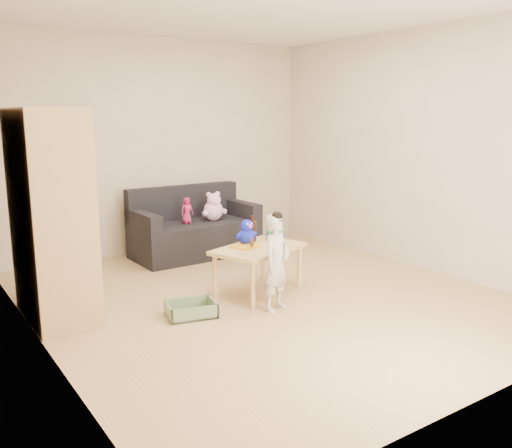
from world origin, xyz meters
TOP-DOWN VIEW (x-y plane):
  - room at (0.00, 0.00)m, footprint 4.50×4.50m
  - wardrobe at (-1.75, 0.59)m, footprint 0.48×0.96m
  - sofa at (0.18, 1.74)m, footprint 1.49×0.77m
  - play_table at (0.00, 0.13)m, footprint 1.00×0.80m
  - storage_bin at (-0.82, -0.04)m, footprint 0.47×0.39m
  - toddler at (-0.13, -0.33)m, footprint 0.36×0.30m
  - pink_bear at (0.40, 1.69)m, footprint 0.29×0.25m
  - doll at (0.05, 1.69)m, footprint 0.16×0.11m
  - ring_stacker at (0.30, 0.28)m, footprint 0.20×0.20m
  - brown_bottle at (0.09, 0.38)m, footprint 0.09×0.09m
  - blue_plush at (-0.04, 0.29)m, footprint 0.26×0.24m
  - wooden_figure at (-0.10, 0.10)m, footprint 0.05×0.05m
  - yellow_book at (-0.11, 0.20)m, footprint 0.27×0.27m

SIDE VIEW (x-z plane):
  - storage_bin at x=-0.82m, z-range 0.00..0.12m
  - sofa at x=0.18m, z-range 0.00..0.42m
  - play_table at x=0.00m, z-range 0.00..0.46m
  - toddler at x=-0.13m, z-range 0.00..0.83m
  - yellow_book at x=-0.11m, z-range 0.46..0.47m
  - wooden_figure at x=-0.10m, z-range 0.46..0.55m
  - ring_stacker at x=0.30m, z-range 0.43..0.66m
  - brown_bottle at x=0.09m, z-range 0.44..0.69m
  - pink_bear at x=0.40m, z-range 0.42..0.71m
  - doll at x=0.05m, z-range 0.42..0.72m
  - blue_plush at x=-0.04m, z-range 0.46..0.70m
  - wardrobe at x=-1.75m, z-range 0.00..1.73m
  - room at x=0.00m, z-range -0.95..3.55m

